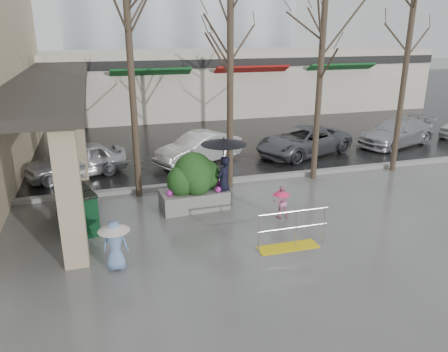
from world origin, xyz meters
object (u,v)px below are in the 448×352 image
tree_east (411,28)px  car_b (199,148)px  woman (224,163)px  news_boxes (80,205)px  car_a (76,161)px  tree_midwest (230,33)px  tree_mideast (322,44)px  child_blue (115,241)px  handrail (291,234)px  child_pink (281,200)px  planter (194,182)px  car_c (303,141)px  tree_west (129,38)px  car_d (397,132)px

tree_east → car_b: 9.17m
woman → news_boxes: 4.40m
tree_east → car_a: tree_east is taller
car_a → tree_midwest: bearing=44.8°
tree_mideast → car_a: (-8.54, 2.72, -4.23)m
woman → child_blue: 4.59m
handrail → child_pink: 1.92m
child_blue → planter: (2.56, 3.08, 0.13)m
planter → news_boxes: size_ratio=0.97×
handrail → tree_midwest: 6.83m
handrail → car_c: 8.88m
child_pink → car_c: (3.66, 5.99, 0.07)m
child_blue → car_a: car_a is taller
tree_midwest → tree_east: bearing=-0.0°
car_a → car_b: bearing=76.9°
tree_mideast → child_pink: bearing=-131.4°
handrail → car_b: 7.94m
planter → car_b: (1.24, 4.65, -0.23)m
tree_midwest → planter: size_ratio=3.30×
tree_west → car_a: 5.60m
tree_midwest → car_d: tree_midwest is taller
car_a → car_d: size_ratio=0.85×
handrail → car_a: size_ratio=0.51×
tree_west → car_b: 6.12m
child_blue → news_boxes: (-0.84, 2.79, -0.13)m
news_boxes → tree_midwest: bearing=3.1°
tree_mideast → news_boxes: 9.54m
tree_west → tree_mideast: (6.50, 0.00, -0.22)m
tree_east → child_blue: tree_east is taller
car_a → car_d: bearing=74.5°
tree_mideast → news_boxes: tree_mideast is taller
child_blue → car_d: (13.62, 7.93, -0.10)m
car_c → handrail: bearing=-46.9°
woman → car_b: (0.33, 4.83, -0.82)m
woman → child_pink: size_ratio=2.29×
tree_west → child_blue: (-1.00, -4.61, -4.36)m
tree_mideast → woman: tree_mideast is taller
news_boxes → car_b: 6.78m
car_a → car_c: (9.58, 0.31, 0.00)m
woman → child_blue: woman is taller
tree_mideast → car_b: (-3.69, 3.12, -4.23)m
tree_east → car_a: bearing=167.3°
tree_west → child_blue: size_ratio=5.63×
tree_midwest → tree_mideast: (3.30, -0.00, -0.37)m
handrail → tree_midwest: tree_midwest is taller
car_b → tree_east: bearing=39.3°
tree_east → woman: tree_east is taller
woman → news_boxes: size_ratio=1.03×
tree_east → child_pink: (-6.11, -2.96, -4.83)m
child_pink → car_d: 10.76m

